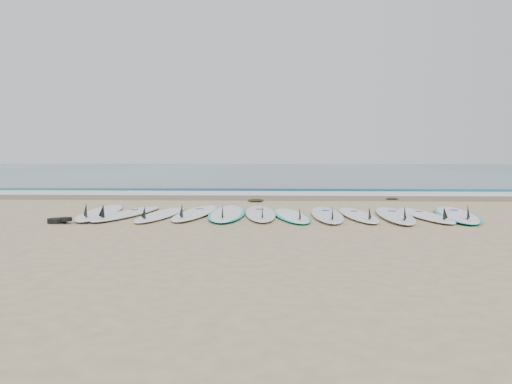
{
  "coord_description": "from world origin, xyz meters",
  "views": [
    {
      "loc": [
        0.04,
        -9.47,
        1.15
      ],
      "look_at": [
        -0.42,
        0.82,
        0.4
      ],
      "focal_mm": 35.0,
      "sensor_mm": 36.0,
      "label": 1
    }
  ],
  "objects_px": {
    "surfboard_11": "(457,214)",
    "leash_coil": "(59,220)",
    "surfboard_0": "(100,212)",
    "surfboard_6": "(291,215)"
  },
  "relations": [
    {
      "from": "surfboard_11",
      "to": "leash_coil",
      "type": "xyz_separation_m",
      "value": [
        -7.09,
        -1.17,
        -0.0
      ]
    },
    {
      "from": "surfboard_0",
      "to": "surfboard_11",
      "type": "distance_m",
      "value": 6.79
    },
    {
      "from": "surfboard_11",
      "to": "leash_coil",
      "type": "height_order",
      "value": "surfboard_11"
    },
    {
      "from": "surfboard_0",
      "to": "leash_coil",
      "type": "height_order",
      "value": "surfboard_0"
    },
    {
      "from": "surfboard_0",
      "to": "surfboard_6",
      "type": "relative_size",
      "value": 1.2
    },
    {
      "from": "surfboard_0",
      "to": "surfboard_11",
      "type": "bearing_deg",
      "value": -5.94
    },
    {
      "from": "surfboard_0",
      "to": "leash_coil",
      "type": "distance_m",
      "value": 1.17
    },
    {
      "from": "surfboard_6",
      "to": "leash_coil",
      "type": "xyz_separation_m",
      "value": [
        -3.99,
        -0.96,
        0.0
      ]
    },
    {
      "from": "surfboard_0",
      "to": "leash_coil",
      "type": "xyz_separation_m",
      "value": [
        -0.3,
        -1.13,
        -0.01
      ]
    },
    {
      "from": "surfboard_0",
      "to": "surfboard_6",
      "type": "bearing_deg",
      "value": -8.99
    }
  ]
}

